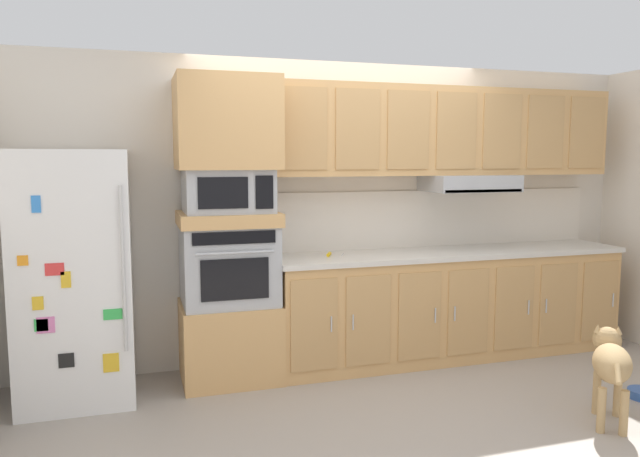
{
  "coord_description": "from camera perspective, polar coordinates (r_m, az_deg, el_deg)",
  "views": [
    {
      "loc": [
        -1.66,
        -3.76,
        1.7
      ],
      "look_at": [
        -0.36,
        0.44,
        1.19
      ],
      "focal_mm": 33.71,
      "sensor_mm": 36.0,
      "label": 1
    }
  ],
  "objects": [
    {
      "name": "dog",
      "position": [
        4.4,
        25.88,
        -11.29
      ],
      "size": [
        0.51,
        0.65,
        0.58
      ],
      "rotation": [
        0.0,
        0.0,
        0.93
      ],
      "color": "tan",
      "rests_on": "ground"
    },
    {
      "name": "appliance_mid_shelf",
      "position": [
        4.58,
        -8.73,
        0.94
      ],
      "size": [
        0.74,
        0.62,
        0.1
      ],
      "primitive_type": "cube",
      "color": "tan",
      "rests_on": "built_in_oven"
    },
    {
      "name": "built_in_oven",
      "position": [
        4.63,
        -8.65,
        -3.38
      ],
      "size": [
        0.7,
        0.62,
        0.6
      ],
      "color": "#A8AAAF",
      "rests_on": "oven_base_cabinet"
    },
    {
      "name": "upper_cabinet_with_hood",
      "position": [
        5.31,
        12.04,
        8.69
      ],
      "size": [
        3.06,
        0.48,
        0.88
      ],
      "color": "tan",
      "rests_on": "backsplash_panel"
    },
    {
      "name": "ground_plane",
      "position": [
        4.45,
        6.3,
        -15.86
      ],
      "size": [
        9.6,
        9.6,
        0.0
      ],
      "primitive_type": "plane",
      "color": "#9E9389"
    },
    {
      "name": "oven_base_cabinet",
      "position": [
        4.77,
        -8.53,
        -10.49
      ],
      "size": [
        0.74,
        0.62,
        0.6
      ],
      "primitive_type": "cube",
      "color": "tan",
      "rests_on": "ground"
    },
    {
      "name": "appliance_upper_cabinet",
      "position": [
        4.57,
        -8.89,
        9.83
      ],
      "size": [
        0.74,
        0.62,
        0.68
      ],
      "primitive_type": "cube",
      "color": "tan",
      "rests_on": "microwave"
    },
    {
      "name": "screwdriver",
      "position": [
        4.84,
        0.97,
        -2.46
      ],
      "size": [
        0.16,
        0.16,
        0.03
      ],
      "color": "yellow",
      "rests_on": "countertop_slab"
    },
    {
      "name": "countertop_slab",
      "position": [
        5.25,
        12.3,
        -2.27
      ],
      "size": [
        3.1,
        0.64,
        0.04
      ],
      "primitive_type": "cube",
      "color": "beige",
      "rests_on": "lower_cabinet_run"
    },
    {
      "name": "back_kitchen_wall",
      "position": [
        5.17,
        1.58,
        1.64
      ],
      "size": [
        6.2,
        0.12,
        2.5
      ],
      "primitive_type": "cube",
      "color": "beige",
      "rests_on": "ground"
    },
    {
      "name": "backsplash_panel",
      "position": [
        5.47,
        10.89,
        0.96
      ],
      "size": [
        3.1,
        0.02,
        0.5
      ],
      "primitive_type": "cube",
      "color": "silver",
      "rests_on": "countertop_slab"
    },
    {
      "name": "lower_cabinet_run",
      "position": [
        5.34,
        12.2,
        -7.16
      ],
      "size": [
        3.06,
        0.63,
        0.88
      ],
      "color": "tan",
      "rests_on": "ground"
    },
    {
      "name": "microwave",
      "position": [
        4.57,
        -8.77,
        3.56
      ],
      "size": [
        0.64,
        0.54,
        0.32
      ],
      "color": "#A8AAAF",
      "rests_on": "appliance_mid_shelf"
    },
    {
      "name": "refrigerator",
      "position": [
        4.54,
        -22.24,
        -4.27
      ],
      "size": [
        0.76,
        0.73,
        1.76
      ],
      "color": "white",
      "rests_on": "ground"
    }
  ]
}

